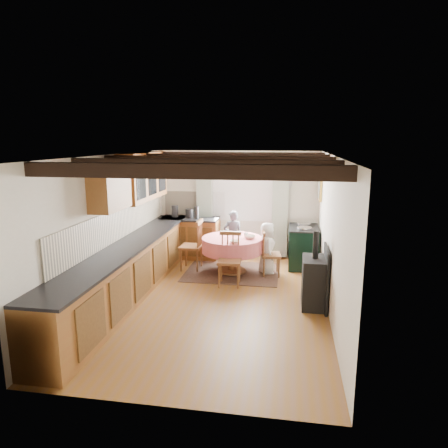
% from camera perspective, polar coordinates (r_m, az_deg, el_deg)
% --- Properties ---
extents(floor, '(3.60, 5.50, 0.00)m').
position_cam_1_polar(floor, '(6.85, -1.10, -10.84)').
color(floor, brown).
rests_on(floor, ground).
extents(ceiling, '(3.60, 5.50, 0.00)m').
position_cam_1_polar(ceiling, '(6.32, -1.19, 9.66)').
color(ceiling, white).
rests_on(ceiling, ground).
extents(wall_back, '(3.60, 0.00, 2.40)m').
position_cam_1_polar(wall_back, '(9.15, 1.98, 2.79)').
color(wall_back, silver).
rests_on(wall_back, ground).
extents(wall_front, '(3.60, 0.00, 2.40)m').
position_cam_1_polar(wall_front, '(3.92, -8.55, -9.88)').
color(wall_front, silver).
rests_on(wall_front, ground).
extents(wall_left, '(0.00, 5.50, 2.40)m').
position_cam_1_polar(wall_left, '(7.02, -15.74, -0.44)').
color(wall_left, silver).
rests_on(wall_left, ground).
extents(wall_right, '(0.00, 5.50, 2.40)m').
position_cam_1_polar(wall_right, '(6.41, 14.90, -1.55)').
color(wall_right, silver).
rests_on(wall_right, ground).
extents(beam_a, '(3.60, 0.16, 0.16)m').
position_cam_1_polar(beam_a, '(4.38, -5.99, 7.44)').
color(beam_a, black).
rests_on(beam_a, ceiling).
extents(beam_b, '(3.60, 0.16, 0.16)m').
position_cam_1_polar(beam_b, '(5.34, -3.16, 8.28)').
color(beam_b, black).
rests_on(beam_b, ceiling).
extents(beam_c, '(3.60, 0.16, 0.16)m').
position_cam_1_polar(beam_c, '(6.32, -1.19, 8.85)').
color(beam_c, black).
rests_on(beam_c, ceiling).
extents(beam_d, '(3.60, 0.16, 0.16)m').
position_cam_1_polar(beam_d, '(7.31, 0.26, 9.26)').
color(beam_d, black).
rests_on(beam_d, ceiling).
extents(beam_e, '(3.60, 0.16, 0.16)m').
position_cam_1_polar(beam_e, '(8.30, 1.36, 9.57)').
color(beam_e, black).
rests_on(beam_e, ceiling).
extents(splash_left, '(0.02, 4.50, 0.55)m').
position_cam_1_polar(splash_left, '(7.28, -14.62, 0.05)').
color(splash_left, beige).
rests_on(splash_left, wall_left).
extents(splash_back, '(1.40, 0.02, 0.55)m').
position_cam_1_polar(splash_back, '(9.31, -4.16, 2.92)').
color(splash_back, beige).
rests_on(splash_back, wall_back).
extents(base_cabinet_left, '(0.60, 5.30, 0.88)m').
position_cam_1_polar(base_cabinet_left, '(7.10, -13.19, -6.53)').
color(base_cabinet_left, brown).
rests_on(base_cabinet_left, floor).
extents(base_cabinet_back, '(1.30, 0.60, 0.88)m').
position_cam_1_polar(base_cabinet_back, '(9.20, -4.80, -2.02)').
color(base_cabinet_back, brown).
rests_on(base_cabinet_back, floor).
extents(worktop_left, '(0.64, 5.30, 0.04)m').
position_cam_1_polar(worktop_left, '(6.96, -13.21, -2.95)').
color(worktop_left, black).
rests_on(worktop_left, base_cabinet_left).
extents(worktop_back, '(1.30, 0.64, 0.04)m').
position_cam_1_polar(worktop_back, '(9.08, -4.88, 0.77)').
color(worktop_back, black).
rests_on(worktop_back, base_cabinet_back).
extents(wall_cabinet_glass, '(0.34, 1.80, 0.90)m').
position_cam_1_polar(wall_cabinet_glass, '(7.94, -11.28, 6.64)').
color(wall_cabinet_glass, brown).
rests_on(wall_cabinet_glass, wall_left).
extents(wall_cabinet_solid, '(0.34, 0.90, 0.70)m').
position_cam_1_polar(wall_cabinet_solid, '(6.57, -15.83, 4.93)').
color(wall_cabinet_solid, brown).
rests_on(wall_cabinet_solid, wall_left).
extents(window_frame, '(1.34, 0.03, 1.54)m').
position_cam_1_polar(window_frame, '(9.07, 2.61, 5.25)').
color(window_frame, white).
rests_on(window_frame, wall_back).
extents(window_pane, '(1.20, 0.01, 1.40)m').
position_cam_1_polar(window_pane, '(9.07, 2.62, 5.26)').
color(window_pane, white).
rests_on(window_pane, wall_back).
extents(curtain_left, '(0.35, 0.10, 2.10)m').
position_cam_1_polar(curtain_left, '(9.19, -2.75, 2.19)').
color(curtain_left, '#AAAAAA').
rests_on(curtain_left, wall_back).
extents(curtain_right, '(0.35, 0.10, 2.10)m').
position_cam_1_polar(curtain_right, '(8.99, 7.91, 1.88)').
color(curtain_right, '#AAAAAA').
rests_on(curtain_right, wall_back).
extents(curtain_rod, '(2.00, 0.03, 0.03)m').
position_cam_1_polar(curtain_rod, '(8.93, 2.59, 9.02)').
color(curtain_rod, black).
rests_on(curtain_rod, wall_back).
extents(wall_picture, '(0.04, 0.50, 0.60)m').
position_cam_1_polar(wall_picture, '(8.58, 13.46, 5.24)').
color(wall_picture, gold).
rests_on(wall_picture, wall_right).
extents(wall_plate, '(0.30, 0.02, 0.30)m').
position_cam_1_polar(wall_plate, '(8.98, 8.67, 5.71)').
color(wall_plate, silver).
rests_on(wall_plate, wall_back).
extents(rug, '(1.87, 1.45, 0.01)m').
position_cam_1_polar(rug, '(8.23, 1.14, -6.83)').
color(rug, '#372615').
rests_on(rug, floor).
extents(dining_table, '(1.21, 1.21, 0.73)m').
position_cam_1_polar(dining_table, '(8.12, 1.15, -4.43)').
color(dining_table, '#DB5567').
rests_on(dining_table, floor).
extents(chair_near, '(0.45, 0.47, 0.99)m').
position_cam_1_polar(chair_near, '(7.40, 0.77, -5.03)').
color(chair_near, brown).
rests_on(chair_near, floor).
extents(chair_left, '(0.48, 0.46, 1.04)m').
position_cam_1_polar(chair_left, '(8.32, -4.67, -2.94)').
color(chair_left, brown).
rests_on(chair_left, floor).
extents(chair_right, '(0.45, 0.44, 0.90)m').
position_cam_1_polar(chair_right, '(8.00, 6.66, -4.13)').
color(chair_right, brown).
rests_on(chair_right, floor).
extents(aga_range, '(0.61, 0.94, 0.87)m').
position_cam_1_polar(aga_range, '(8.67, 11.14, -3.12)').
color(aga_range, black).
rests_on(aga_range, floor).
extents(cast_iron_stove, '(0.37, 0.62, 1.25)m').
position_cam_1_polar(cast_iron_stove, '(6.61, 12.67, -6.23)').
color(cast_iron_stove, black).
rests_on(cast_iron_stove, floor).
extents(child_far, '(0.47, 0.36, 1.14)m').
position_cam_1_polar(child_far, '(8.81, 1.25, -1.74)').
color(child_far, '#43474F').
rests_on(child_far, floor).
extents(child_right, '(0.45, 0.57, 1.03)m').
position_cam_1_polar(child_right, '(8.10, 6.08, -3.41)').
color(child_right, white).
rests_on(child_right, floor).
extents(bowl_a, '(0.22, 0.22, 0.05)m').
position_cam_1_polar(bowl_a, '(7.62, 1.56, -2.51)').
color(bowl_a, silver).
rests_on(bowl_a, dining_table).
extents(bowl_b, '(0.29, 0.29, 0.06)m').
position_cam_1_polar(bowl_b, '(7.97, 3.73, -1.83)').
color(bowl_b, silver).
rests_on(bowl_b, dining_table).
extents(cup, '(0.11, 0.11, 0.09)m').
position_cam_1_polar(cup, '(8.06, 3.11, -1.56)').
color(cup, silver).
rests_on(cup, dining_table).
extents(canister_tall, '(0.15, 0.15, 0.26)m').
position_cam_1_polar(canister_tall, '(9.20, -6.95, 1.81)').
color(canister_tall, '#262628').
rests_on(canister_tall, worktop_back).
extents(canister_wide, '(0.18, 0.18, 0.20)m').
position_cam_1_polar(canister_wide, '(9.06, -4.91, 1.52)').
color(canister_wide, '#262628').
rests_on(canister_wide, worktop_back).
extents(canister_slim, '(0.10, 0.10, 0.28)m').
position_cam_1_polar(canister_slim, '(8.91, -3.90, 1.60)').
color(canister_slim, '#262628').
rests_on(canister_slim, worktop_back).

